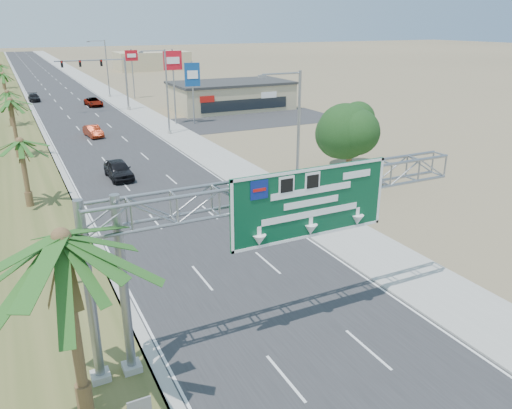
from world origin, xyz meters
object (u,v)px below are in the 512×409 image
Objects in this scene: car_mid_lane at (93,131)px; pole_sign_red_near at (173,65)px; store_building at (231,96)px; car_right_lane at (94,102)px; pole_sign_red_far at (132,60)px; car_left_lane at (118,170)px; sign_gantry at (272,204)px; car_far at (34,98)px; pole_sign_blue at (192,77)px; palm_near at (61,239)px; signal_mast at (113,79)px.

pole_sign_red_near is (11.28, 3.02, 7.02)m from car_mid_lane.
car_right_lane is (-18.95, 12.77, -1.32)m from store_building.
store_building is 2.10× the size of pole_sign_red_far.
car_left_lane is at bearing -119.67° from pole_sign_red_near.
pole_sign_red_near is at bearing 58.89° from car_left_lane.
sign_gantry reaches higher than car_far.
store_building is 13.58m from pole_sign_blue.
pole_sign_red_near reaches higher than car_left_lane.
pole_sign_red_near is (12.23, 21.47, 6.90)m from car_left_lane.
pole_sign_blue is (14.57, 20.76, 5.33)m from car_left_lane.
car_left_lane is at bearing -100.16° from car_mid_lane.
store_building reaches higher than car_left_lane.
palm_near is 2.02× the size of car_mid_lane.
palm_near is 0.81× the size of signal_mast.
car_left_lane is (-24.00, -29.61, -1.19)m from store_building.
car_left_lane is at bearing -129.02° from store_building.
sign_gantry is 26.99m from car_left_lane.
car_far is at bearing 119.37° from pole_sign_blue.
car_right_lane is at bearing -50.47° from car_far.
sign_gantry is at bearing -89.40° from car_left_lane.
car_right_lane is at bearing 80.18° from palm_near.
signal_mast is 14.02m from pole_sign_red_far.
store_building is 3.81× the size of car_left_lane.
sign_gantry is 49.27m from pole_sign_red_near.
car_left_lane is (-0.94, 26.46, -5.25)m from sign_gantry.
signal_mast reaches higher than car_mid_lane.
car_far is at bearing 92.13° from car_left_lane.
car_left_lane is at bearing 92.03° from sign_gantry.
sign_gantry is 69.18m from car_right_lane.
car_far is (-8.32, 10.07, -0.03)m from car_right_lane.
sign_gantry is 49.15m from pole_sign_blue.
pole_sign_red_far reaches higher than palm_near.
store_building is (16.83, -5.97, -2.85)m from signal_mast.
car_mid_lane is 0.93× the size of car_far.
pole_sign_red_near is at bearing -75.42° from car_right_lane.
store_building is at bearing 34.68° from pole_sign_red_near.
sign_gantry is at bearing -87.00° from car_far.
car_mid_lane is (0.95, 18.45, -0.13)m from car_left_lane.
palm_near is 1.72× the size of car_right_lane.
store_building is at bearing -19.54° from signal_mast.
pole_sign_red_far is at bearing 30.69° from car_right_lane.
car_mid_lane is 0.48× the size of pole_sign_red_far.
pole_sign_blue is (9.51, -21.62, 5.46)m from car_right_lane.
car_mid_lane is 32.65m from pole_sign_red_far.
palm_near is at bearing -102.66° from signal_mast.
pole_sign_red_far is (-10.80, 18.49, 4.76)m from store_building.
signal_mast is at bearing 160.46° from store_building.
sign_gantry is 2.04× the size of pole_sign_blue.
store_building is 15.40m from pole_sign_red_near.
palm_near is 0.86× the size of pole_sign_red_near.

